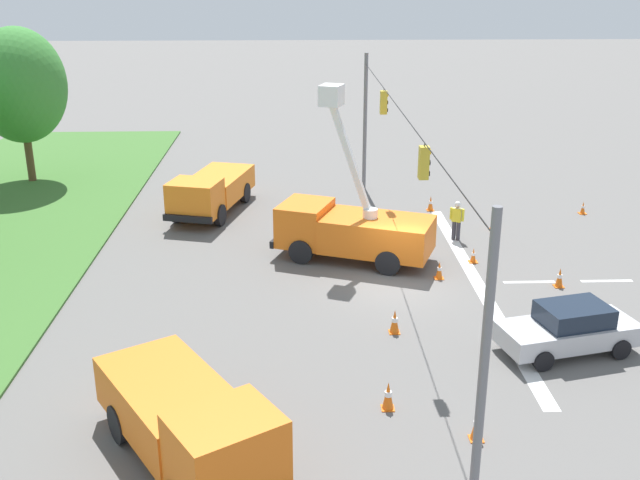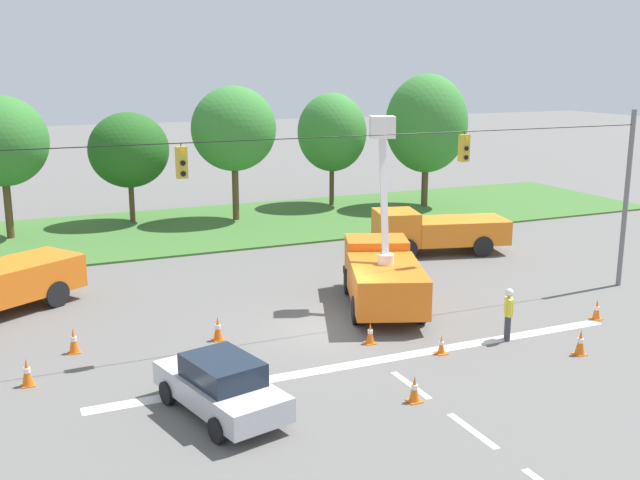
% 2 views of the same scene
% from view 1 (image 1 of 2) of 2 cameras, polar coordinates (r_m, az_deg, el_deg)
% --- Properties ---
extents(ground_plane, '(200.00, 200.00, 0.00)m').
position_cam_1_polar(ground_plane, '(28.58, 5.67, -3.35)').
color(ground_plane, '#605E5B').
extents(lane_markings, '(17.60, 15.25, 0.01)m').
position_cam_1_polar(lane_markings, '(29.55, 14.69, -3.12)').
color(lane_markings, silver).
rests_on(lane_markings, ground).
extents(signal_gantry, '(26.20, 0.33, 7.20)m').
position_cam_1_polar(signal_gantry, '(27.17, 5.98, 4.90)').
color(signal_gantry, slate).
rests_on(signal_gantry, ground).
extents(tree_east_end, '(5.28, 4.86, 8.43)m').
position_cam_1_polar(tree_east_end, '(43.86, -21.90, 10.86)').
color(tree_east_end, brown).
rests_on(tree_east_end, ground).
extents(utility_truck_bucket_lift, '(4.63, 6.83, 7.06)m').
position_cam_1_polar(utility_truck_bucket_lift, '(30.41, 2.40, 0.98)').
color(utility_truck_bucket_lift, orange).
rests_on(utility_truck_bucket_lift, ground).
extents(utility_truck_support_near, '(6.59, 5.34, 2.38)m').
position_cam_1_polar(utility_truck_support_near, '(18.42, -9.91, -13.55)').
color(utility_truck_support_near, orange).
rests_on(utility_truck_support_near, ground).
extents(utility_truck_support_far, '(6.91, 3.91, 2.12)m').
position_cam_1_polar(utility_truck_support_far, '(36.70, -8.33, 3.76)').
color(utility_truck_support_far, orange).
rests_on(utility_truck_support_far, ground).
extents(sedan_silver, '(2.72, 4.59, 1.56)m').
position_cam_1_polar(sedan_silver, '(24.58, 18.45, -6.41)').
color(sedan_silver, '#B7B7BC').
rests_on(sedan_silver, ground).
extents(road_worker, '(0.41, 0.58, 1.77)m').
position_cam_1_polar(road_worker, '(33.19, 10.38, 1.64)').
color(road_worker, '#383842').
rests_on(road_worker, ground).
extents(traffic_cone_foreground_left, '(0.36, 0.36, 0.82)m').
position_cam_1_polar(traffic_cone_foreground_left, '(19.90, 11.89, -13.67)').
color(traffic_cone_foreground_left, orange).
rests_on(traffic_cone_foreground_left, ground).
extents(traffic_cone_foreground_right, '(0.36, 0.36, 0.61)m').
position_cam_1_polar(traffic_cone_foreground_right, '(38.56, 19.40, 2.31)').
color(traffic_cone_foreground_right, orange).
rests_on(traffic_cone_foreground_right, ground).
extents(traffic_cone_mid_left, '(0.36, 0.36, 0.82)m').
position_cam_1_polar(traffic_cone_mid_left, '(20.76, 5.21, -11.72)').
color(traffic_cone_mid_left, orange).
rests_on(traffic_cone_mid_left, ground).
extents(traffic_cone_mid_right, '(0.36, 0.36, 0.82)m').
position_cam_1_polar(traffic_cone_mid_right, '(24.74, 5.71, -6.19)').
color(traffic_cone_mid_right, orange).
rests_on(traffic_cone_mid_right, ground).
extents(traffic_cone_near_bucket, '(0.36, 0.36, 0.61)m').
position_cam_1_polar(traffic_cone_near_bucket, '(31.02, 11.61, -1.16)').
color(traffic_cone_near_bucket, orange).
rests_on(traffic_cone_near_bucket, ground).
extents(traffic_cone_lane_edge_a, '(0.36, 0.36, 0.71)m').
position_cam_1_polar(traffic_cone_lane_edge_a, '(29.15, 9.08, -2.28)').
color(traffic_cone_lane_edge_a, orange).
rests_on(traffic_cone_lane_edge_a, ground).
extents(traffic_cone_lane_edge_b, '(0.36, 0.36, 0.82)m').
position_cam_1_polar(traffic_cone_lane_edge_b, '(35.01, 13.11, 1.41)').
color(traffic_cone_lane_edge_b, orange).
rests_on(traffic_cone_lane_edge_b, ground).
extents(traffic_cone_far_left, '(0.36, 0.36, 0.75)m').
position_cam_1_polar(traffic_cone_far_left, '(29.46, 17.79, -2.74)').
color(traffic_cone_far_left, orange).
rests_on(traffic_cone_far_left, ground).
extents(traffic_cone_far_right, '(0.36, 0.36, 0.73)m').
position_cam_1_polar(traffic_cone_far_right, '(37.25, 8.42, 2.77)').
color(traffic_cone_far_right, orange).
rests_on(traffic_cone_far_right, ground).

